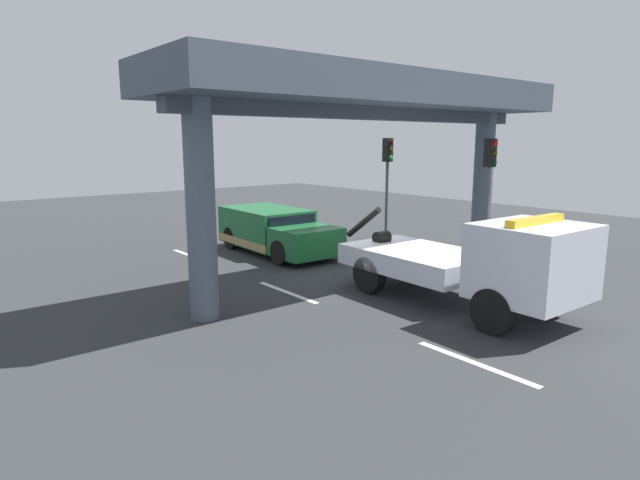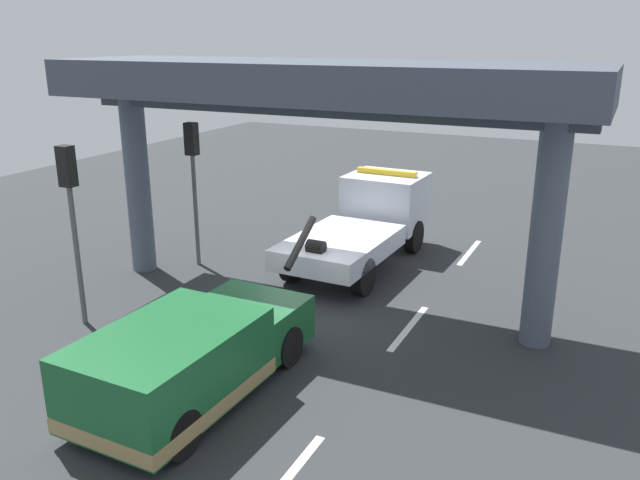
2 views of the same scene
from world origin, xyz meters
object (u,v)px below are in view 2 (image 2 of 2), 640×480
at_px(traffic_light_near, 71,196).
at_px(tow_truck_white, 368,220).
at_px(traffic_light_far, 193,163).
at_px(traffic_cone_orange, 231,292).
at_px(towed_van_green, 191,359).

bearing_deg(traffic_light_near, tow_truck_white, -30.91).
bearing_deg(traffic_light_far, tow_truck_white, -58.40).
height_order(traffic_light_far, traffic_cone_orange, traffic_light_far).
bearing_deg(traffic_light_near, towed_van_green, -110.68).
xyz_separation_m(towed_van_green, traffic_light_far, (6.10, 4.24, 2.24)).
bearing_deg(tow_truck_white, traffic_cone_orange, 159.40).
distance_m(towed_van_green, traffic_light_far, 7.76).
distance_m(traffic_light_near, traffic_cone_orange, 4.39).
height_order(towed_van_green, traffic_light_near, traffic_light_near).
distance_m(tow_truck_white, traffic_light_far, 5.33).
bearing_deg(towed_van_green, traffic_light_far, 34.81).
relative_size(traffic_light_near, traffic_cone_orange, 5.99).
height_order(traffic_light_near, traffic_cone_orange, traffic_light_near).
bearing_deg(traffic_light_far, traffic_cone_orange, -130.15).
height_order(towed_van_green, traffic_cone_orange, towed_van_green).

